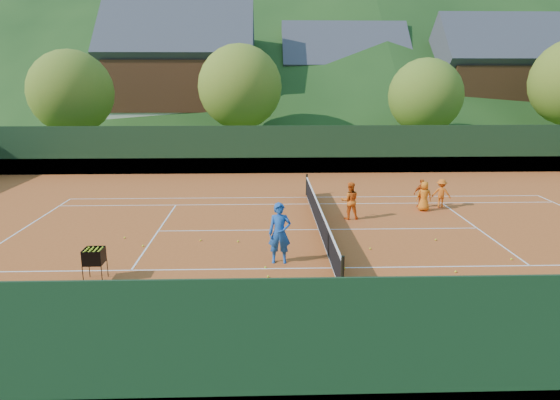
{
  "coord_description": "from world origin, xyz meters",
  "views": [
    {
      "loc": [
        -2.16,
        -19.0,
        5.98
      ],
      "look_at": [
        -1.57,
        0.0,
        1.25
      ],
      "focal_mm": 32.0,
      "sensor_mm": 36.0,
      "label": 1
    }
  ],
  "objects_px": {
    "student_a": "(350,201)",
    "student_d": "(441,193)",
    "coach": "(280,233)",
    "tennis_net": "(319,218)",
    "chalet_left": "(182,80)",
    "chalet_mid": "(342,86)",
    "chalet_right": "(492,84)",
    "student_c": "(424,196)",
    "ball_hopper": "(94,257)",
    "student_b": "(422,193)"
  },
  "relations": [
    {
      "from": "coach",
      "to": "student_d",
      "type": "bearing_deg",
      "value": 44.12
    },
    {
      "from": "tennis_net",
      "to": "chalet_mid",
      "type": "bearing_deg",
      "value": 79.99
    },
    {
      "from": "student_a",
      "to": "chalet_right",
      "type": "height_order",
      "value": "chalet_right"
    },
    {
      "from": "student_a",
      "to": "student_d",
      "type": "bearing_deg",
      "value": -159.53
    },
    {
      "from": "student_c",
      "to": "tennis_net",
      "type": "bearing_deg",
      "value": 34.99
    },
    {
      "from": "student_d",
      "to": "ball_hopper",
      "type": "bearing_deg",
      "value": 49.6
    },
    {
      "from": "student_d",
      "to": "student_c",
      "type": "bearing_deg",
      "value": 49.07
    },
    {
      "from": "chalet_mid",
      "to": "chalet_right",
      "type": "relative_size",
      "value": 1.06
    },
    {
      "from": "tennis_net",
      "to": "ball_hopper",
      "type": "distance_m",
      "value": 8.74
    },
    {
      "from": "student_a",
      "to": "tennis_net",
      "type": "bearing_deg",
      "value": 45.05
    },
    {
      "from": "student_b",
      "to": "student_d",
      "type": "height_order",
      "value": "student_d"
    },
    {
      "from": "coach",
      "to": "tennis_net",
      "type": "xyz_separation_m",
      "value": [
        1.69,
        3.56,
        -0.51
      ]
    },
    {
      "from": "student_c",
      "to": "chalet_right",
      "type": "height_order",
      "value": "chalet_right"
    },
    {
      "from": "student_a",
      "to": "chalet_mid",
      "type": "height_order",
      "value": "chalet_mid"
    },
    {
      "from": "chalet_left",
      "to": "chalet_right",
      "type": "xyz_separation_m",
      "value": [
        30.0,
        0.0,
        -0.39
      ]
    },
    {
      "from": "student_c",
      "to": "ball_hopper",
      "type": "distance_m",
      "value": 14.47
    },
    {
      "from": "student_a",
      "to": "tennis_net",
      "type": "xyz_separation_m",
      "value": [
        -1.47,
        -1.52,
        -0.3
      ]
    },
    {
      "from": "coach",
      "to": "student_c",
      "type": "distance_m",
      "value": 9.23
    },
    {
      "from": "student_b",
      "to": "tennis_net",
      "type": "distance_m",
      "value": 6.15
    },
    {
      "from": "student_b",
      "to": "student_c",
      "type": "height_order",
      "value": "student_c"
    },
    {
      "from": "student_a",
      "to": "student_b",
      "type": "bearing_deg",
      "value": -154.48
    },
    {
      "from": "coach",
      "to": "chalet_mid",
      "type": "bearing_deg",
      "value": 80.86
    },
    {
      "from": "student_d",
      "to": "tennis_net",
      "type": "bearing_deg",
      "value": 46.72
    },
    {
      "from": "student_c",
      "to": "ball_hopper",
      "type": "height_order",
      "value": "student_c"
    },
    {
      "from": "student_d",
      "to": "chalet_left",
      "type": "distance_m",
      "value": 31.52
    },
    {
      "from": "student_a",
      "to": "student_c",
      "type": "relative_size",
      "value": 1.18
    },
    {
      "from": "coach",
      "to": "tennis_net",
      "type": "relative_size",
      "value": 0.17
    },
    {
      "from": "tennis_net",
      "to": "chalet_right",
      "type": "relative_size",
      "value": 1.01
    },
    {
      "from": "student_a",
      "to": "student_d",
      "type": "height_order",
      "value": "student_a"
    },
    {
      "from": "chalet_left",
      "to": "chalet_right",
      "type": "distance_m",
      "value": 30.0
    },
    {
      "from": "chalet_mid",
      "to": "coach",
      "type": "bearing_deg",
      "value": -101.57
    },
    {
      "from": "ball_hopper",
      "to": "chalet_mid",
      "type": "relative_size",
      "value": 0.08
    },
    {
      "from": "chalet_mid",
      "to": "chalet_right",
      "type": "height_order",
      "value": "chalet_right"
    },
    {
      "from": "ball_hopper",
      "to": "chalet_right",
      "type": "relative_size",
      "value": 0.08
    },
    {
      "from": "student_b",
      "to": "tennis_net",
      "type": "height_order",
      "value": "student_b"
    },
    {
      "from": "student_a",
      "to": "student_c",
      "type": "bearing_deg",
      "value": -162.49
    },
    {
      "from": "student_c",
      "to": "chalet_left",
      "type": "bearing_deg",
      "value": -54.46
    },
    {
      "from": "student_c",
      "to": "student_b",
      "type": "bearing_deg",
      "value": -91.25
    },
    {
      "from": "student_b",
      "to": "ball_hopper",
      "type": "bearing_deg",
      "value": 24.43
    },
    {
      "from": "chalet_right",
      "to": "student_c",
      "type": "bearing_deg",
      "value": -118.72
    },
    {
      "from": "ball_hopper",
      "to": "chalet_mid",
      "type": "distance_m",
      "value": 41.3
    },
    {
      "from": "student_a",
      "to": "ball_hopper",
      "type": "relative_size",
      "value": 1.61
    },
    {
      "from": "chalet_left",
      "to": "chalet_mid",
      "type": "height_order",
      "value": "chalet_left"
    },
    {
      "from": "student_b",
      "to": "chalet_left",
      "type": "relative_size",
      "value": 0.1
    },
    {
      "from": "tennis_net",
      "to": "chalet_left",
      "type": "relative_size",
      "value": 0.87
    },
    {
      "from": "chalet_mid",
      "to": "student_a",
      "type": "bearing_deg",
      "value": -97.95
    },
    {
      "from": "tennis_net",
      "to": "chalet_left",
      "type": "height_order",
      "value": "chalet_left"
    },
    {
      "from": "student_a",
      "to": "chalet_right",
      "type": "xyz_separation_m",
      "value": [
        18.53,
        28.48,
        4.43
      ]
    },
    {
      "from": "coach",
      "to": "chalet_mid",
      "type": "xyz_separation_m",
      "value": [
        7.69,
        37.56,
        3.96
      ]
    },
    {
      "from": "student_a",
      "to": "chalet_left",
      "type": "distance_m",
      "value": 31.07
    }
  ]
}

